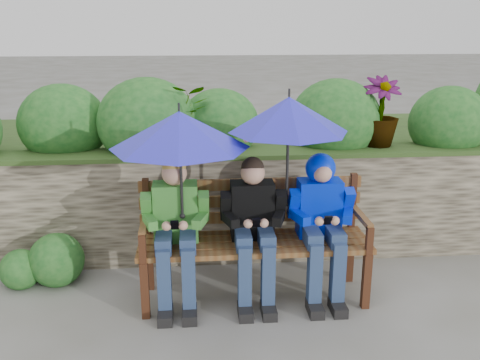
{
  "coord_description": "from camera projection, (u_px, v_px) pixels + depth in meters",
  "views": [
    {
      "loc": [
        -0.35,
        -3.95,
        2.18
      ],
      "look_at": [
        0.0,
        0.1,
        0.95
      ],
      "focal_mm": 40.0,
      "sensor_mm": 36.0,
      "label": 1
    }
  ],
  "objects": [
    {
      "name": "boy_right",
      "position": [
        321.0,
        214.0,
        4.2
      ],
      "size": [
        0.51,
        0.62,
        1.17
      ],
      "color": "#0029D9",
      "rests_on": "ground"
    },
    {
      "name": "boy_middle",
      "position": [
        254.0,
        223.0,
        4.16
      ],
      "size": [
        0.51,
        0.59,
        1.16
      ],
      "color": "black",
      "rests_on": "ground"
    },
    {
      "name": "boy_left",
      "position": [
        176.0,
        225.0,
        4.11
      ],
      "size": [
        0.52,
        0.6,
        1.17
      ],
      "color": "#33831C",
      "rests_on": "ground"
    },
    {
      "name": "ground",
      "position": [
        241.0,
        293.0,
        4.42
      ],
      "size": [
        60.0,
        60.0,
        0.0
      ],
      "primitive_type": "plane",
      "color": "#5C594D",
      "rests_on": "ground"
    },
    {
      "name": "garden_backdrop",
      "position": [
        224.0,
        166.0,
        5.74
      ],
      "size": [
        8.0,
        2.83,
        1.89
      ],
      "color": "#403A2D",
      "rests_on": "ground"
    },
    {
      "name": "umbrella_right",
      "position": [
        289.0,
        115.0,
        3.99
      ],
      "size": [
        0.92,
        0.92,
        0.95
      ],
      "color": "#2424CE",
      "rests_on": "ground"
    },
    {
      "name": "park_bench",
      "position": [
        253.0,
        231.0,
        4.27
      ],
      "size": [
        1.82,
        0.53,
        0.96
      ],
      "color": "#3C1F11",
      "rests_on": "ground"
    },
    {
      "name": "umbrella_left",
      "position": [
        180.0,
        130.0,
        3.88
      ],
      "size": [
        1.04,
        1.04,
        0.89
      ],
      "color": "#2424CE",
      "rests_on": "ground"
    }
  ]
}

